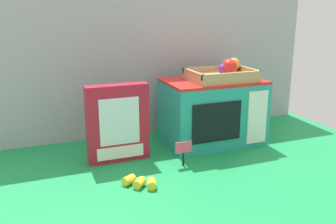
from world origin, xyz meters
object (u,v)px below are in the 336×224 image
(food_groups_crate, at_px, (224,74))
(cookie_set_box, at_px, (118,123))
(price_sign, at_px, (183,150))
(toy_microwave, at_px, (212,111))
(loose_toy_banana, at_px, (140,182))

(food_groups_crate, height_order, cookie_set_box, food_groups_crate)
(cookie_set_box, bearing_deg, price_sign, -33.89)
(toy_microwave, bearing_deg, loose_toy_banana, -144.71)
(food_groups_crate, xyz_separation_m, loose_toy_banana, (-0.48, -0.29, -0.30))
(price_sign, distance_m, loose_toy_banana, 0.24)
(food_groups_crate, height_order, price_sign, food_groups_crate)
(price_sign, bearing_deg, toy_microwave, 41.73)
(food_groups_crate, bearing_deg, toy_microwave, 149.97)
(toy_microwave, xyz_separation_m, food_groups_crate, (0.04, -0.02, 0.17))
(cookie_set_box, distance_m, loose_toy_banana, 0.29)
(food_groups_crate, xyz_separation_m, cookie_set_box, (-0.49, -0.04, -0.16))
(price_sign, bearing_deg, loose_toy_banana, -153.12)
(toy_microwave, relative_size, price_sign, 4.32)
(food_groups_crate, xyz_separation_m, price_sign, (-0.27, -0.18, -0.25))
(toy_microwave, height_order, loose_toy_banana, toy_microwave)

